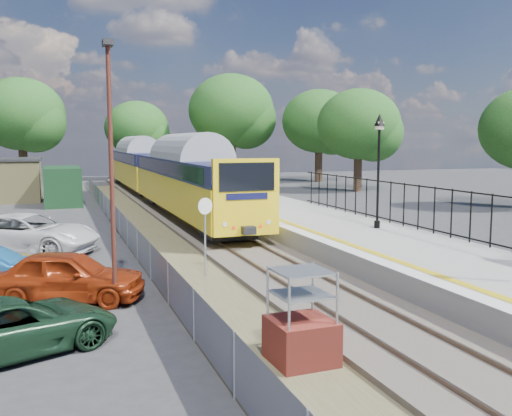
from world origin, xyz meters
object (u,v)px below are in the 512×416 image
carpark_lamp (111,159)px  car_red (68,276)px  car_green (14,326)px  car_white (27,234)px  train (157,170)px  speed_sign (205,224)px  victorian_lamp_north (379,144)px  brick_plinth (301,319)px

carpark_lamp → car_red: 3.65m
car_green → car_white: size_ratio=0.76×
carpark_lamp → train: bearing=78.0°
car_red → car_white: bearing=31.6°
speed_sign → victorian_lamp_north: bearing=-0.8°
victorian_lamp_north → carpark_lamp: carpark_lamp is taller
victorian_lamp_north → speed_sign: (-7.80, -2.42, -2.53)m
carpark_lamp → car_green: carpark_lamp is taller
car_white → brick_plinth: bearing=-130.6°
carpark_lamp → car_white: bearing=105.7°
carpark_lamp → car_white: 9.75m
train → car_green: 29.90m
train → brick_plinth: train is taller
victorian_lamp_north → carpark_lamp: bearing=-155.7°
train → car_green: size_ratio=9.52×
victorian_lamp_north → train: (-5.30, 21.31, -1.96)m
victorian_lamp_north → brick_plinth: victorian_lamp_north is taller
speed_sign → car_red: speed_sign is taller
train → speed_sign: 23.87m
speed_sign → car_green: bearing=-154.8°
car_red → car_white: 7.79m
train → car_red: size_ratio=9.76×
victorian_lamp_north → car_red: bearing=-162.9°
victorian_lamp_north → brick_plinth: bearing=-128.0°
brick_plinth → car_white: bearing=111.9°
victorian_lamp_north → car_white: victorian_lamp_north is taller
carpark_lamp → car_green: size_ratio=1.62×
brick_plinth → car_green: size_ratio=0.45×
car_green → car_red: (1.15, 3.77, 0.12)m
car_red → speed_sign: bearing=-51.5°
brick_plinth → speed_sign: bearing=90.0°
speed_sign → carpark_lamp: (-3.10, -2.50, 2.19)m
train → car_white: size_ratio=7.24×
train → carpark_lamp: carpark_lamp is taller
speed_sign → carpark_lamp: 4.54m
victorian_lamp_north → carpark_lamp: 11.96m
train → brick_plinth: size_ratio=21.08×
victorian_lamp_north → carpark_lamp: size_ratio=0.66×
brick_plinth → car_red: size_ratio=0.46×
victorian_lamp_north → speed_sign: bearing=-162.8°
car_green → car_white: bearing=-22.4°
car_red → car_white: car_white is taller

